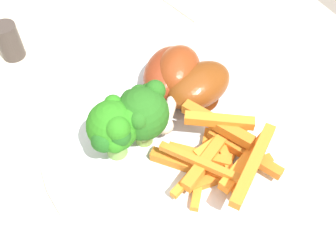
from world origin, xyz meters
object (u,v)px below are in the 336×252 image
(dinner_plate, at_px, (168,140))
(broccoli_floret_front, at_px, (117,126))
(dining_table, at_px, (110,172))
(broccoli_floret_back, at_px, (114,129))
(chicken_drumstick_extra, at_px, (179,76))
(chicken_drumstick_far, at_px, (166,76))
(pepper_shaker, at_px, (9,41))
(carrot_fries_pile, at_px, (221,155))
(broccoli_floret_middle, at_px, (143,110))
(chicken_drumstick_near, at_px, (196,88))

(dinner_plate, height_order, broccoli_floret_front, broccoli_floret_front)
(dining_table, distance_m, broccoli_floret_back, 0.17)
(chicken_drumstick_extra, bearing_deg, chicken_drumstick_far, 44.35)
(chicken_drumstick_extra, relative_size, pepper_shaker, 2.26)
(dinner_plate, height_order, chicken_drumstick_far, chicken_drumstick_far)
(dining_table, height_order, carrot_fries_pile, carrot_fries_pile)
(chicken_drumstick_extra, bearing_deg, carrot_fries_pile, 173.16)
(broccoli_floret_front, height_order, pepper_shaker, broccoli_floret_front)
(broccoli_floret_back, bearing_deg, pepper_shaker, 14.23)
(carrot_fries_pile, xyz_separation_m, chicken_drumstick_far, (0.12, -0.00, 0.00))
(chicken_drumstick_extra, xyz_separation_m, pepper_shaker, (0.17, 0.16, -0.01))
(dining_table, distance_m, broccoli_floret_front, 0.18)
(dinner_plate, xyz_separation_m, broccoli_floret_front, (0.01, 0.05, 0.05))
(dining_table, distance_m, broccoli_floret_middle, 0.18)
(broccoli_floret_front, distance_m, chicken_drumstick_far, 0.11)
(chicken_drumstick_far, height_order, pepper_shaker, chicken_drumstick_far)
(broccoli_floret_front, xyz_separation_m, chicken_drumstick_far, (0.06, -0.09, -0.03))
(broccoli_floret_middle, xyz_separation_m, chicken_drumstick_extra, (0.04, -0.07, -0.02))
(broccoli_floret_front, xyz_separation_m, carrot_fries_pile, (-0.06, -0.08, -0.03))
(broccoli_floret_middle, height_order, chicken_drumstick_extra, broccoli_floret_middle)
(chicken_drumstick_far, bearing_deg, carrot_fries_pile, 178.82)
(carrot_fries_pile, height_order, chicken_drumstick_near, same)
(broccoli_floret_front, xyz_separation_m, chicken_drumstick_near, (0.03, -0.11, -0.03))
(dinner_plate, height_order, carrot_fries_pile, carrot_fries_pile)
(carrot_fries_pile, xyz_separation_m, chicken_drumstick_extra, (0.11, -0.01, 0.01))
(dinner_plate, bearing_deg, carrot_fries_pile, -151.17)
(dinner_plate, relative_size, broccoli_floret_front, 3.81)
(broccoli_floret_middle, xyz_separation_m, chicken_drumstick_near, (0.02, -0.08, -0.03))
(dining_table, relative_size, broccoli_floret_middle, 14.50)
(dinner_plate, relative_size, chicken_drumstick_extra, 2.51)
(chicken_drumstick_far, bearing_deg, pepper_shaker, 42.59)
(pepper_shaker, bearing_deg, chicken_drumstick_far, -137.41)
(broccoli_floret_back, relative_size, chicken_drumstick_far, 0.57)
(broccoli_floret_back, bearing_deg, carrot_fries_pile, -125.51)
(broccoli_floret_front, distance_m, chicken_drumstick_near, 0.11)
(carrot_fries_pile, bearing_deg, dinner_plate, 28.83)
(pepper_shaker, bearing_deg, broccoli_floret_back, -165.77)
(broccoli_floret_front, xyz_separation_m, broccoli_floret_back, (0.00, 0.00, -0.00))
(broccoli_floret_front, relative_size, broccoli_floret_back, 1.04)
(chicken_drumstick_far, bearing_deg, dinner_plate, 152.85)
(broccoli_floret_front, distance_m, pepper_shaker, 0.23)
(broccoli_floret_front, distance_m, chicken_drumstick_extra, 0.11)
(dining_table, bearing_deg, broccoli_floret_back, -179.91)
(dining_table, height_order, broccoli_floret_back, broccoli_floret_back)
(broccoli_floret_back, height_order, chicken_drumstick_far, broccoli_floret_back)
(broccoli_floret_middle, distance_m, chicken_drumstick_far, 0.08)
(carrot_fries_pile, xyz_separation_m, chicken_drumstick_near, (0.09, -0.02, 0.00))
(chicken_drumstick_near, xyz_separation_m, pepper_shaker, (0.19, 0.16, -0.01))
(dining_table, height_order, dinner_plate, dinner_plate)
(dining_table, xyz_separation_m, broccoli_floret_middle, (-0.05, -0.03, 0.17))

